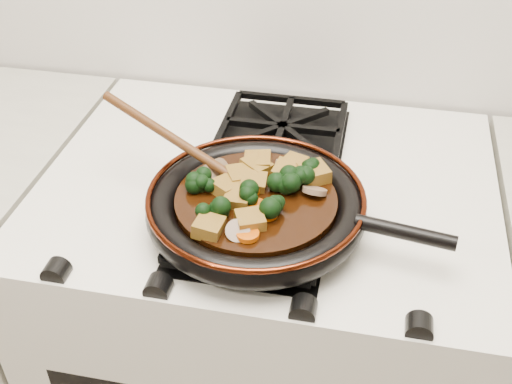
# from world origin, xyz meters

# --- Properties ---
(stove) EXTENTS (0.76, 0.60, 0.90)m
(stove) POSITION_xyz_m (0.00, 1.69, 0.45)
(stove) COLOR white
(stove) RESTS_ON ground
(burner_grate_front) EXTENTS (0.23, 0.23, 0.03)m
(burner_grate_front) POSITION_xyz_m (0.00, 1.55, 0.91)
(burner_grate_front) COLOR black
(burner_grate_front) RESTS_ON stove
(burner_grate_back) EXTENTS (0.23, 0.23, 0.03)m
(burner_grate_back) POSITION_xyz_m (0.00, 1.83, 0.91)
(burner_grate_back) COLOR black
(burner_grate_back) RESTS_ON stove
(skillet) EXTENTS (0.45, 0.33, 0.05)m
(skillet) POSITION_xyz_m (0.01, 1.57, 0.94)
(skillet) COLOR black
(skillet) RESTS_ON burner_grate_front
(braising_sauce) EXTENTS (0.24, 0.24, 0.02)m
(braising_sauce) POSITION_xyz_m (0.00, 1.57, 0.95)
(braising_sauce) COLOR black
(braising_sauce) RESTS_ON skillet
(tofu_cube_0) EXTENTS (0.05, 0.05, 0.03)m
(tofu_cube_0) POSITION_xyz_m (-0.03, 1.60, 0.97)
(tofu_cube_0) COLOR brown
(tofu_cube_0) RESTS_ON braising_sauce
(tofu_cube_1) EXTENTS (0.05, 0.05, 0.03)m
(tofu_cube_1) POSITION_xyz_m (-0.01, 1.64, 0.97)
(tofu_cube_1) COLOR brown
(tofu_cube_1) RESTS_ON braising_sauce
(tofu_cube_2) EXTENTS (0.04, 0.05, 0.02)m
(tofu_cube_2) POSITION_xyz_m (0.04, 1.63, 0.97)
(tofu_cube_2) COLOR brown
(tofu_cube_2) RESTS_ON braising_sauce
(tofu_cube_3) EXTENTS (0.04, 0.04, 0.03)m
(tofu_cube_3) POSITION_xyz_m (-0.00, 1.59, 0.97)
(tofu_cube_3) COLOR brown
(tofu_cube_3) RESTS_ON braising_sauce
(tofu_cube_4) EXTENTS (0.04, 0.04, 0.03)m
(tofu_cube_4) POSITION_xyz_m (-0.04, 1.48, 0.97)
(tofu_cube_4) COLOR brown
(tofu_cube_4) RESTS_ON braising_sauce
(tofu_cube_5) EXTENTS (0.05, 0.05, 0.02)m
(tofu_cube_5) POSITION_xyz_m (0.01, 1.50, 0.97)
(tofu_cube_5) COLOR brown
(tofu_cube_5) RESTS_ON braising_sauce
(tofu_cube_6) EXTENTS (0.06, 0.06, 0.03)m
(tofu_cube_6) POSITION_xyz_m (0.08, 1.63, 0.97)
(tofu_cube_6) COLOR brown
(tofu_cube_6) RESTS_ON braising_sauce
(tofu_cube_7) EXTENTS (0.04, 0.04, 0.02)m
(tofu_cube_7) POSITION_xyz_m (0.05, 1.65, 0.97)
(tofu_cube_7) COLOR brown
(tofu_cube_7) RESTS_ON braising_sauce
(tofu_cube_8) EXTENTS (0.04, 0.04, 0.03)m
(tofu_cube_8) POSITION_xyz_m (-0.02, 1.55, 0.97)
(tofu_cube_8) COLOR brown
(tofu_cube_8) RESTS_ON braising_sauce
(tofu_cube_9) EXTENTS (0.06, 0.05, 0.03)m
(tofu_cube_9) POSITION_xyz_m (-0.01, 1.63, 0.97)
(tofu_cube_9) COLOR brown
(tofu_cube_9) RESTS_ON braising_sauce
(tofu_cube_10) EXTENTS (0.05, 0.05, 0.03)m
(tofu_cube_10) POSITION_xyz_m (-0.04, 1.57, 0.97)
(tofu_cube_10) COLOR brown
(tofu_cube_10) RESTS_ON braising_sauce
(broccoli_floret_0) EXTENTS (0.08, 0.09, 0.07)m
(broccoli_floret_0) POSITION_xyz_m (-0.05, 1.50, 0.97)
(broccoli_floret_0) COLOR black
(broccoli_floret_0) RESTS_ON braising_sauce
(broccoli_floret_1) EXTENTS (0.08, 0.08, 0.06)m
(broccoli_floret_1) POSITION_xyz_m (0.00, 1.55, 0.97)
(broccoli_floret_1) COLOR black
(broccoli_floret_1) RESTS_ON braising_sauce
(broccoli_floret_2) EXTENTS (0.09, 0.09, 0.07)m
(broccoli_floret_2) POSITION_xyz_m (0.04, 1.54, 0.97)
(broccoli_floret_2) COLOR black
(broccoli_floret_2) RESTS_ON braising_sauce
(broccoli_floret_3) EXTENTS (0.08, 0.09, 0.07)m
(broccoli_floret_3) POSITION_xyz_m (0.06, 1.60, 0.97)
(broccoli_floret_3) COLOR black
(broccoli_floret_3) RESTS_ON braising_sauce
(broccoli_floret_4) EXTENTS (0.08, 0.08, 0.06)m
(broccoli_floret_4) POSITION_xyz_m (-0.08, 1.57, 0.97)
(broccoli_floret_4) COLOR black
(broccoli_floret_4) RESTS_ON braising_sauce
(broccoli_floret_5) EXTENTS (0.07, 0.07, 0.06)m
(broccoli_floret_5) POSITION_xyz_m (0.04, 1.60, 0.97)
(broccoli_floret_5) COLOR black
(broccoli_floret_5) RESTS_ON braising_sauce
(broccoli_floret_6) EXTENTS (0.09, 0.08, 0.07)m
(broccoli_floret_6) POSITION_xyz_m (0.07, 1.64, 0.97)
(broccoli_floret_6) COLOR black
(broccoli_floret_6) RESTS_ON braising_sauce
(carrot_coin_0) EXTENTS (0.03, 0.03, 0.02)m
(carrot_coin_0) POSITION_xyz_m (-0.02, 1.65, 0.96)
(carrot_coin_0) COLOR #CB4F05
(carrot_coin_0) RESTS_ON braising_sauce
(carrot_coin_1) EXTENTS (0.03, 0.03, 0.01)m
(carrot_coin_1) POSITION_xyz_m (0.01, 1.48, 0.96)
(carrot_coin_1) COLOR #CB4F05
(carrot_coin_1) RESTS_ON braising_sauce
(carrot_coin_2) EXTENTS (0.03, 0.03, 0.01)m
(carrot_coin_2) POSITION_xyz_m (0.03, 1.53, 0.96)
(carrot_coin_2) COLOR #CB4F05
(carrot_coin_2) RESTS_ON braising_sauce
(carrot_coin_3) EXTENTS (0.03, 0.03, 0.01)m
(carrot_coin_3) POSITION_xyz_m (-0.01, 1.60, 0.96)
(carrot_coin_3) COLOR #CB4F05
(carrot_coin_3) RESTS_ON braising_sauce
(carrot_coin_4) EXTENTS (0.03, 0.03, 0.01)m
(carrot_coin_4) POSITION_xyz_m (0.01, 1.54, 0.96)
(carrot_coin_4) COLOR #CB4F05
(carrot_coin_4) RESTS_ON braising_sauce
(carrot_coin_5) EXTENTS (0.03, 0.03, 0.01)m
(carrot_coin_5) POSITION_xyz_m (-0.01, 1.58, 0.96)
(carrot_coin_5) COLOR #CB4F05
(carrot_coin_5) RESTS_ON braising_sauce
(mushroom_slice_0) EXTENTS (0.04, 0.04, 0.02)m
(mushroom_slice_0) POSITION_xyz_m (0.09, 1.59, 0.97)
(mushroom_slice_0) COLOR #7E6349
(mushroom_slice_0) RESTS_ON braising_sauce
(mushroom_slice_1) EXTENTS (0.04, 0.04, 0.02)m
(mushroom_slice_1) POSITION_xyz_m (-0.00, 1.48, 0.97)
(mushroom_slice_1) COLOR #7E6349
(mushroom_slice_1) RESTS_ON braising_sauce
(mushroom_slice_2) EXTENTS (0.04, 0.04, 0.02)m
(mushroom_slice_2) POSITION_xyz_m (0.03, 1.65, 0.97)
(mushroom_slice_2) COLOR #7E6349
(mushroom_slice_2) RESTS_ON braising_sauce
(mushroom_slice_3) EXTENTS (0.03, 0.04, 0.03)m
(mushroom_slice_3) POSITION_xyz_m (-0.06, 1.62, 0.97)
(mushroom_slice_3) COLOR #7E6349
(mushroom_slice_3) RESTS_ON braising_sauce
(mushroom_slice_4) EXTENTS (0.03, 0.03, 0.03)m
(mushroom_slice_4) POSITION_xyz_m (-0.07, 1.60, 0.97)
(mushroom_slice_4) COLOR #7E6349
(mushroom_slice_4) RESTS_ON braising_sauce
(wooden_spoon) EXTENTS (0.16, 0.08, 0.27)m
(wooden_spoon) POSITION_xyz_m (-0.10, 1.62, 0.99)
(wooden_spoon) COLOR #48260F
(wooden_spoon) RESTS_ON braising_sauce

